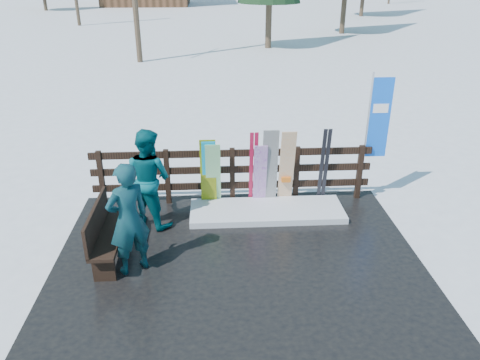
{
  "coord_description": "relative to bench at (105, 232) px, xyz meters",
  "views": [
    {
      "loc": [
        -0.36,
        -6.37,
        4.51
      ],
      "look_at": [
        0.08,
        1.0,
        1.1
      ],
      "focal_mm": 35.0,
      "sensor_mm": 36.0,
      "label": 1
    }
  ],
  "objects": [
    {
      "name": "snowboard_5",
      "position": [
        3.21,
        1.74,
        0.29
      ],
      "size": [
        0.29,
        0.35,
        1.6
      ],
      "primitive_type": "cube",
      "rotation": [
        0.2,
        0.0,
        0.0
      ],
      "color": "silver",
      "rests_on": "deck"
    },
    {
      "name": "snow_patch",
      "position": [
        2.8,
        1.36,
        -0.46
      ],
      "size": [
        2.97,
        1.0,
        0.12
      ],
      "primitive_type": "cube",
      "color": "white",
      "rests_on": "deck"
    },
    {
      "name": "bench",
      "position": [
        0.0,
        0.0,
        0.0
      ],
      "size": [
        0.41,
        1.5,
        0.97
      ],
      "color": "black",
      "rests_on": "deck"
    },
    {
      "name": "deck",
      "position": [
        2.15,
        -0.24,
        -0.56
      ],
      "size": [
        6.0,
        5.0,
        0.08
      ],
      "primitive_type": "cube",
      "color": "black",
      "rests_on": "ground"
    },
    {
      "name": "snowboard_1",
      "position": [
        1.77,
        1.74,
        0.17
      ],
      "size": [
        0.29,
        0.3,
        1.37
      ],
      "primitive_type": "cube",
      "rotation": [
        0.2,
        0.0,
        0.0
      ],
      "color": "white",
      "rests_on": "deck"
    },
    {
      "name": "ground",
      "position": [
        2.15,
        -0.24,
        -0.6
      ],
      "size": [
        700.0,
        700.0,
        0.0
      ],
      "primitive_type": "plane",
      "color": "white",
      "rests_on": "ground"
    },
    {
      "name": "rental_flag",
      "position": [
        4.99,
        2.01,
        1.09
      ],
      "size": [
        0.45,
        0.04,
        2.6
      ],
      "color": "silver",
      "rests_on": "deck"
    },
    {
      "name": "snowboard_3",
      "position": [
        2.69,
        1.74,
        0.14
      ],
      "size": [
        0.26,
        0.25,
        1.32
      ],
      "primitive_type": "cube",
      "rotation": [
        0.17,
        0.0,
        0.0
      ],
      "color": "silver",
      "rests_on": "deck"
    },
    {
      "name": "fence",
      "position": [
        2.15,
        1.96,
        0.14
      ],
      "size": [
        5.6,
        0.1,
        1.15
      ],
      "color": "black",
      "rests_on": "deck"
    },
    {
      "name": "snowboard_4",
      "position": [
        2.88,
        1.74,
        0.3
      ],
      "size": [
        0.3,
        0.24,
        1.62
      ],
      "primitive_type": "cube",
      "rotation": [
        0.13,
        0.0,
        0.0
      ],
      "color": "black",
      "rests_on": "deck"
    },
    {
      "name": "person_back",
      "position": [
        0.6,
        1.15,
        0.41
      ],
      "size": [
        1.14,
        1.08,
        1.85
      ],
      "primitive_type": "imported",
      "rotation": [
        0.0,
        0.0,
        2.55
      ],
      "color": "#04535D",
      "rests_on": "deck"
    },
    {
      "name": "ski_pair_a",
      "position": [
        2.56,
        1.81,
        0.26
      ],
      "size": [
        0.16,
        0.22,
        1.56
      ],
      "color": "#B4163B",
      "rests_on": "deck"
    },
    {
      "name": "snowboard_0",
      "position": [
        1.69,
        1.74,
        0.2
      ],
      "size": [
        0.26,
        0.3,
        1.43
      ],
      "primitive_type": "cube",
      "rotation": [
        0.19,
        0.0,
        0.0
      ],
      "color": "#09A7DD",
      "rests_on": "deck"
    },
    {
      "name": "person_front",
      "position": [
        0.47,
        -0.33,
        0.4
      ],
      "size": [
        0.8,
        0.74,
        1.83
      ],
      "primitive_type": "imported",
      "rotation": [
        0.0,
        0.0,
        3.74
      ],
      "color": "#0E5048",
      "rests_on": "deck"
    },
    {
      "name": "snowboard_2",
      "position": [
        1.67,
        1.74,
        0.21
      ],
      "size": [
        0.31,
        0.19,
        1.45
      ],
      "primitive_type": "cube",
      "rotation": [
        0.11,
        0.0,
        0.0
      ],
      "color": "#D7F106",
      "rests_on": "deck"
    },
    {
      "name": "ski_pair_b",
      "position": [
        3.97,
        1.81,
        0.28
      ],
      "size": [
        0.17,
        0.22,
        1.6
      ],
      "color": "black",
      "rests_on": "deck"
    }
  ]
}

